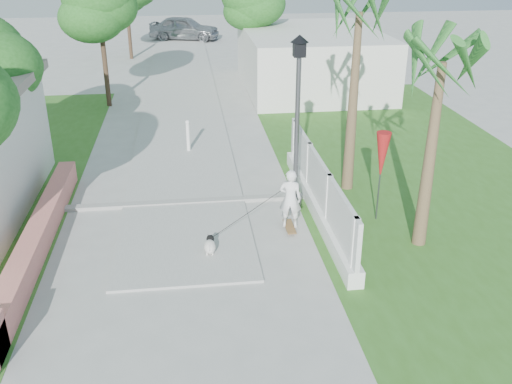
{
  "coord_description": "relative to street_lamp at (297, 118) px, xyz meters",
  "views": [
    {
      "loc": [
        0.19,
        -7.84,
        6.57
      ],
      "look_at": [
        1.7,
        4.12,
        1.1
      ],
      "focal_mm": 40.0,
      "sensor_mm": 36.0,
      "label": 1
    }
  ],
  "objects": [
    {
      "name": "ground",
      "position": [
        -2.9,
        -5.5,
        -2.43
      ],
      "size": [
        90.0,
        90.0,
        0.0
      ],
      "primitive_type": "plane",
      "color": "#B7B7B2",
      "rests_on": "ground"
    },
    {
      "name": "patio_umbrella",
      "position": [
        1.9,
        -1.0,
        -0.74
      ],
      "size": [
        0.36,
        0.36,
        2.3
      ],
      "color": "#59595E",
      "rests_on": "ground"
    },
    {
      "name": "palm_far",
      "position": [
        1.7,
        1.0,
        2.06
      ],
      "size": [
        1.8,
        1.8,
        5.3
      ],
      "color": "brown",
      "rests_on": "ground"
    },
    {
      "name": "tree_path_left",
      "position": [
        -5.88,
        10.48,
        1.39
      ],
      "size": [
        3.4,
        3.4,
        5.23
      ],
      "color": "#4C3826",
      "rests_on": "ground"
    },
    {
      "name": "grass_right",
      "position": [
        4.1,
        2.5,
        -2.42
      ],
      "size": [
        8.0,
        20.0,
        0.01
      ],
      "primitive_type": "cube",
      "color": "#376820",
      "rests_on": "ground"
    },
    {
      "name": "path_strip",
      "position": [
        -2.9,
        14.5,
        -2.4
      ],
      "size": [
        3.2,
        36.0,
        0.06
      ],
      "primitive_type": "cube",
      "color": "#B7B7B2",
      "rests_on": "ground"
    },
    {
      "name": "pink_wall",
      "position": [
        -6.2,
        -1.95,
        -2.11
      ],
      "size": [
        0.45,
        8.2,
        0.8
      ],
      "color": "tan",
      "rests_on": "ground"
    },
    {
      "name": "dog",
      "position": [
        -2.34,
        -2.19,
        -2.21
      ],
      "size": [
        0.31,
        0.59,
        0.41
      ],
      "rotation": [
        0.0,
        0.0,
        -0.1
      ],
      "color": "silver",
      "rests_on": "ground"
    },
    {
      "name": "parked_car",
      "position": [
        -2.56,
        26.47,
        -1.63
      ],
      "size": [
        4.98,
        3.06,
        1.59
      ],
      "primitive_type": "imported",
      "rotation": [
        0.0,
        0.0,
        1.3
      ],
      "color": "#ADAFB5",
      "rests_on": "ground"
    },
    {
      "name": "street_lamp",
      "position": [
        0.0,
        0.0,
        0.0
      ],
      "size": [
        0.44,
        0.44,
        4.44
      ],
      "color": "#59595E",
      "rests_on": "ground"
    },
    {
      "name": "skateboarder",
      "position": [
        -1.23,
        -1.55,
        -1.73
      ],
      "size": [
        2.28,
        1.15,
        1.56
      ],
      "rotation": [
        0.0,
        0.0,
        2.89
      ],
      "color": "olive",
      "rests_on": "ground"
    },
    {
      "name": "palm_near",
      "position": [
        2.5,
        -2.3,
        1.53
      ],
      "size": [
        1.8,
        1.8,
        4.7
      ],
      "color": "brown",
      "rests_on": "ground"
    },
    {
      "name": "bollard",
      "position": [
        -2.7,
        4.5,
        -1.84
      ],
      "size": [
        0.14,
        0.14,
        1.09
      ],
      "color": "white",
      "rests_on": "ground"
    },
    {
      "name": "curb",
      "position": [
        -2.9,
        0.5,
        -2.38
      ],
      "size": [
        6.5,
        0.25,
        0.1
      ],
      "primitive_type": "cube",
      "color": "#999993",
      "rests_on": "ground"
    },
    {
      "name": "building_right",
      "position": [
        3.1,
        12.5,
        -1.13
      ],
      "size": [
        6.0,
        8.0,
        2.6
      ],
      "primitive_type": "cube",
      "color": "silver",
      "rests_on": "ground"
    },
    {
      "name": "tree_path_right",
      "position": [
        0.32,
        14.48,
        1.07
      ],
      "size": [
        3.0,
        3.0,
        4.79
      ],
      "color": "#4C3826",
      "rests_on": "ground"
    },
    {
      "name": "lattice_fence",
      "position": [
        0.5,
        -0.5,
        -1.88
      ],
      "size": [
        0.35,
        7.0,
        1.5
      ],
      "color": "white",
      "rests_on": "ground"
    }
  ]
}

